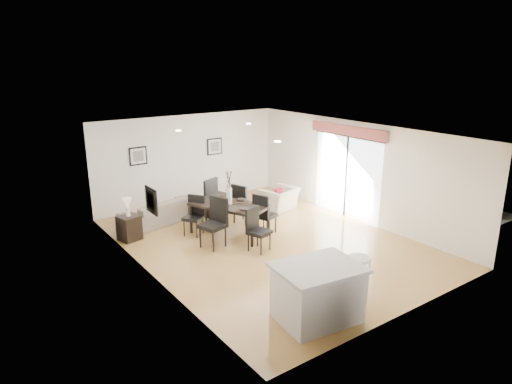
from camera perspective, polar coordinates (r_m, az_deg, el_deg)
ground at (r=11.19m, az=1.39°, el=-6.24°), size 8.00×8.00×0.00m
wall_back at (r=14.05m, az=-8.40°, el=4.08°), size 6.00×0.04×2.70m
wall_front at (r=8.08m, az=18.77°, el=-5.99°), size 6.00×0.04×2.70m
wall_left at (r=9.34m, az=-13.48°, el=-2.54°), size 0.04×8.00×2.70m
wall_right at (r=12.71m, az=12.34°, el=2.57°), size 0.04×8.00×2.70m
ceiling at (r=10.45m, az=1.49°, el=7.55°), size 6.00×8.00×0.02m
sofa at (r=12.65m, az=-11.91°, el=-2.34°), size 2.33×1.36×0.64m
armchair at (r=13.43m, az=2.87°, el=-0.87°), size 1.19×1.09×0.65m
courtyard_plant_a at (r=14.56m, az=22.21°, el=-0.85°), size 0.67×0.63×0.59m
courtyard_plant_b at (r=15.69m, az=16.59°, el=1.04°), size 0.42×0.42×0.67m
dining_table at (r=11.45m, az=-3.35°, el=-1.89°), size 1.68×2.15×0.80m
dining_chair_wnear at (r=10.77m, az=-5.09°, el=-3.43°), size 0.67×0.67×1.19m
dining_chair_wfar at (r=11.61m, az=-7.67°, el=-2.60°), size 0.62×0.62×1.00m
dining_chair_enear at (r=11.45m, az=0.92°, el=-2.53°), size 0.60×0.60×1.06m
dining_chair_efar at (r=12.19m, az=-1.77°, el=-1.24°), size 0.62×0.62×1.10m
dining_chair_head at (r=10.54m, az=0.02°, el=-4.37°), size 0.58×0.58×1.02m
dining_chair_foot at (r=12.46m, az=-6.11°, el=-0.66°), size 0.71×0.71×1.20m
vase at (r=11.32m, az=-3.39°, el=0.19°), size 1.11×1.69×0.86m
coffee_table at (r=13.31m, az=-5.12°, el=-1.54°), size 1.26×0.97×0.44m
side_table at (r=11.64m, az=-15.56°, el=-4.34°), size 0.56×0.56×0.61m
table_lamp at (r=11.44m, az=-15.79°, el=-1.52°), size 0.24×0.24×0.45m
cushion at (r=13.24m, az=2.82°, el=-0.19°), size 0.33×0.18×0.32m
kitchen_island at (r=7.96m, az=7.71°, el=-12.33°), size 1.55×1.26×0.99m
bar_stool at (r=8.48m, az=12.70°, el=-8.74°), size 0.41×0.41×0.89m
framed_print_back_left at (r=13.33m, az=-14.53°, el=4.38°), size 0.52×0.04×0.52m
framed_print_back_right at (r=14.39m, az=-5.20°, el=5.70°), size 0.52×0.04×0.52m
framed_print_left_wall at (r=9.08m, az=-12.95°, el=-1.05°), size 0.04×0.52×0.52m
sliding_door at (r=12.81m, az=11.31°, el=4.18°), size 0.12×2.70×2.57m
courtyard at (r=15.74m, az=17.76°, el=3.20°), size 6.00×6.00×2.00m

